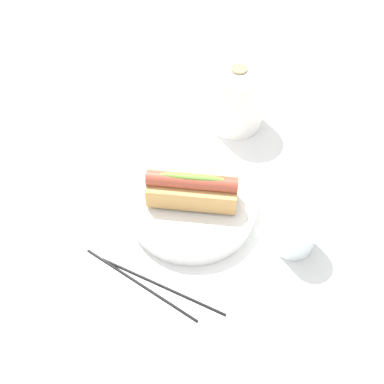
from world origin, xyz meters
TOP-DOWN VIEW (x-y plane):
  - ground_plane at (0.00, 0.00)m, footprint 2.40×2.40m
  - serving_bowl at (0.01, -0.01)m, footprint 0.23×0.23m
  - hotdog_front at (0.01, -0.01)m, footprint 0.16×0.10m
  - water_glass at (0.19, -0.00)m, footprint 0.07×0.07m
  - paper_towel_roll at (-0.01, 0.23)m, footprint 0.11×0.11m
  - chopstick_near at (0.03, -0.16)m, footprint 0.22×0.01m
  - chopstick_far at (0.00, -0.18)m, footprint 0.22×0.04m

SIDE VIEW (x-z plane):
  - ground_plane at x=0.00m, z-range 0.00..0.00m
  - chopstick_near at x=0.03m, z-range 0.00..0.01m
  - chopstick_far at x=0.00m, z-range 0.00..0.01m
  - serving_bowl at x=0.01m, z-range 0.00..0.04m
  - water_glass at x=0.19m, z-range 0.00..0.09m
  - hotdog_front at x=0.01m, z-range 0.03..0.10m
  - paper_towel_roll at x=-0.01m, z-range 0.00..0.13m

